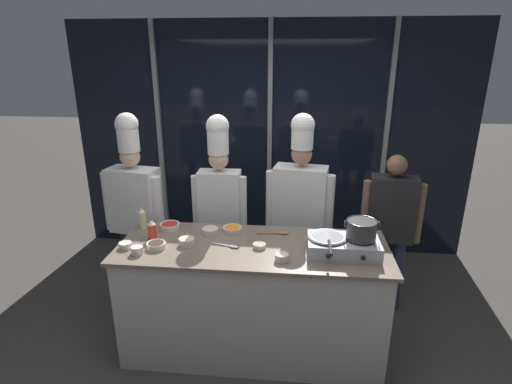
# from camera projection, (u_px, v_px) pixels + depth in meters

# --- Properties ---
(ground_plane) EXTENTS (24.00, 24.00, 0.00)m
(ground_plane) POSITION_uv_depth(u_px,v_px,m) (253.00, 346.00, 3.37)
(ground_plane) COLOR #47423D
(window_wall_back) EXTENTS (4.64, 0.09, 2.70)m
(window_wall_back) POSITION_uv_depth(u_px,v_px,m) (270.00, 142.00, 4.69)
(window_wall_back) COLOR black
(window_wall_back) RESTS_ON ground_plane
(demo_counter) EXTENTS (2.08, 0.77, 0.94)m
(demo_counter) POSITION_uv_depth(u_px,v_px,m) (253.00, 298.00, 3.22)
(demo_counter) COLOR beige
(demo_counter) RESTS_ON ground_plane
(portable_stove) EXTENTS (0.52, 0.34, 0.12)m
(portable_stove) POSITION_uv_depth(u_px,v_px,m) (343.00, 246.00, 2.93)
(portable_stove) COLOR #B2B5BA
(portable_stove) RESTS_ON demo_counter
(frying_pan) EXTENTS (0.28, 0.49, 0.05)m
(frying_pan) POSITION_uv_depth(u_px,v_px,m) (328.00, 234.00, 2.91)
(frying_pan) COLOR #ADAFB5
(frying_pan) RESTS_ON portable_stove
(stock_pot) EXTENTS (0.25, 0.22, 0.14)m
(stock_pot) POSITION_uv_depth(u_px,v_px,m) (361.00, 229.00, 2.87)
(stock_pot) COLOR #333335
(stock_pot) RESTS_ON portable_stove
(squeeze_bottle_oil) EXTENTS (0.06, 0.06, 0.18)m
(squeeze_bottle_oil) POSITION_uv_depth(u_px,v_px,m) (142.00, 218.00, 3.35)
(squeeze_bottle_oil) COLOR beige
(squeeze_bottle_oil) RESTS_ON demo_counter
(squeeze_bottle_chili) EXTENTS (0.07, 0.07, 0.16)m
(squeeze_bottle_chili) POSITION_uv_depth(u_px,v_px,m) (152.00, 230.00, 3.15)
(squeeze_bottle_chili) COLOR red
(squeeze_bottle_chili) RESTS_ON demo_counter
(prep_bowl_mushrooms) EXTENTS (0.10, 0.10, 0.03)m
(prep_bowl_mushrooms) POSITION_uv_depth(u_px,v_px,m) (259.00, 245.00, 3.02)
(prep_bowl_mushrooms) COLOR silver
(prep_bowl_mushrooms) RESTS_ON demo_counter
(prep_bowl_onion) EXTENTS (0.10, 0.10, 0.05)m
(prep_bowl_onion) POSITION_uv_depth(u_px,v_px,m) (282.00, 257.00, 2.83)
(prep_bowl_onion) COLOR silver
(prep_bowl_onion) RESTS_ON demo_counter
(prep_bowl_chicken) EXTENTS (0.13, 0.13, 0.04)m
(prep_bowl_chicken) POSITION_uv_depth(u_px,v_px,m) (210.00, 230.00, 3.27)
(prep_bowl_chicken) COLOR silver
(prep_bowl_chicken) RESTS_ON demo_counter
(prep_bowl_soy_glaze) EXTENTS (0.15, 0.15, 0.04)m
(prep_bowl_soy_glaze) POSITION_uv_depth(u_px,v_px,m) (156.00, 245.00, 3.02)
(prep_bowl_soy_glaze) COLOR silver
(prep_bowl_soy_glaze) RESTS_ON demo_counter
(prep_bowl_carrots) EXTENTS (0.16, 0.16, 0.04)m
(prep_bowl_carrots) POSITION_uv_depth(u_px,v_px,m) (232.00, 229.00, 3.31)
(prep_bowl_carrots) COLOR silver
(prep_bowl_carrots) RESTS_ON demo_counter
(prep_bowl_ginger) EXTENTS (0.12, 0.12, 0.06)m
(prep_bowl_ginger) POSITION_uv_depth(u_px,v_px,m) (187.00, 241.00, 3.07)
(prep_bowl_ginger) COLOR silver
(prep_bowl_ginger) RESTS_ON demo_counter
(prep_bowl_bean_sprouts) EXTENTS (0.09, 0.09, 0.06)m
(prep_bowl_bean_sprouts) POSITION_uv_depth(u_px,v_px,m) (137.00, 250.00, 2.93)
(prep_bowl_bean_sprouts) COLOR silver
(prep_bowl_bean_sprouts) RESTS_ON demo_counter
(prep_bowl_chili_flakes) EXTENTS (0.17, 0.17, 0.05)m
(prep_bowl_chili_flakes) POSITION_uv_depth(u_px,v_px,m) (170.00, 226.00, 3.35)
(prep_bowl_chili_flakes) COLOR silver
(prep_bowl_chili_flakes) RESTS_ON demo_counter
(prep_bowl_noodles) EXTENTS (0.10, 0.10, 0.04)m
(prep_bowl_noodles) POSITION_uv_depth(u_px,v_px,m) (125.00, 245.00, 3.02)
(prep_bowl_noodles) COLOR silver
(prep_bowl_noodles) RESTS_ON demo_counter
(serving_spoon_slotted) EXTENTS (0.23, 0.08, 0.02)m
(serving_spoon_slotted) POSITION_uv_depth(u_px,v_px,m) (230.00, 246.00, 3.04)
(serving_spoon_slotted) COLOR #B2B5BA
(serving_spoon_slotted) RESTS_ON demo_counter
(serving_spoon_solid) EXTENTS (0.26, 0.07, 0.02)m
(serving_spoon_solid) POSITION_uv_depth(u_px,v_px,m) (279.00, 233.00, 3.26)
(serving_spoon_solid) COLOR olive
(serving_spoon_solid) RESTS_ON demo_counter
(chef_head) EXTENTS (0.59, 0.31, 1.85)m
(chef_head) POSITION_uv_depth(u_px,v_px,m) (135.00, 201.00, 3.69)
(chef_head) COLOR #232326
(chef_head) RESTS_ON ground_plane
(chef_sous) EXTENTS (0.50, 0.21, 1.84)m
(chef_sous) POSITION_uv_depth(u_px,v_px,m) (220.00, 199.00, 3.64)
(chef_sous) COLOR #2D3856
(chef_sous) RESTS_ON ground_plane
(chef_line) EXTENTS (0.61, 0.31, 1.86)m
(chef_line) POSITION_uv_depth(u_px,v_px,m) (300.00, 202.00, 3.64)
(chef_line) COLOR #4C4C51
(chef_line) RESTS_ON ground_plane
(person_guest) EXTENTS (0.53, 0.25, 1.52)m
(person_guest) POSITION_uv_depth(u_px,v_px,m) (390.00, 220.00, 3.59)
(person_guest) COLOR #2D3856
(person_guest) RESTS_ON ground_plane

